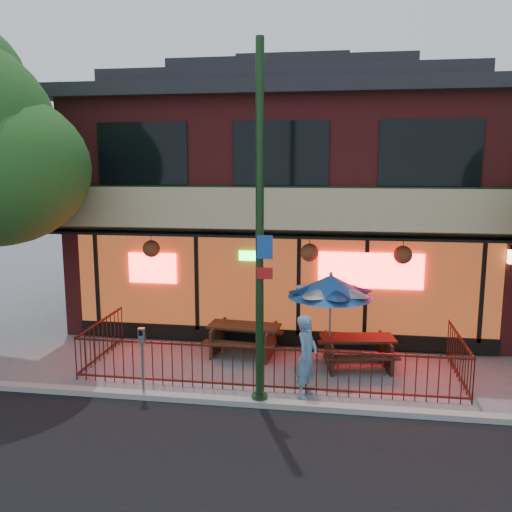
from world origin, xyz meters
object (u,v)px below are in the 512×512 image
(picnic_table_right, at_px, (357,347))
(patio_umbrella, at_px, (331,286))
(picnic_table_left, at_px, (244,335))
(parking_meter_near, at_px, (142,351))
(pedestrian, at_px, (307,356))
(street_light, at_px, (260,248))

(picnic_table_right, bearing_deg, patio_umbrella, -178.34)
(picnic_table_left, xyz_separation_m, parking_meter_near, (-1.59, -2.88, 0.51))
(patio_umbrella, xyz_separation_m, parking_meter_near, (-3.73, -2.38, -0.94))
(picnic_table_right, distance_m, parking_meter_near, 5.02)
(pedestrian, distance_m, parking_meter_near, 3.35)
(pedestrian, bearing_deg, picnic_table_left, 54.65)
(picnic_table_right, distance_m, patio_umbrella, 1.60)
(patio_umbrella, distance_m, parking_meter_near, 4.52)
(picnic_table_right, distance_m, pedestrian, 2.15)
(street_light, distance_m, pedestrian, 2.51)
(pedestrian, relative_size, parking_meter_near, 1.16)
(picnic_table_left, relative_size, patio_umbrella, 0.83)
(patio_umbrella, height_order, pedestrian, patio_umbrella)
(patio_umbrella, bearing_deg, parking_meter_near, -147.43)
(picnic_table_right, bearing_deg, parking_meter_near, -151.28)
(picnic_table_right, xyz_separation_m, parking_meter_near, (-4.38, -2.40, 0.52))
(street_light, relative_size, parking_meter_near, 4.72)
(parking_meter_near, bearing_deg, picnic_table_left, 61.06)
(street_light, bearing_deg, picnic_table_left, 105.97)
(picnic_table_left, bearing_deg, picnic_table_right, -9.79)
(street_light, distance_m, picnic_table_left, 3.94)
(picnic_table_left, height_order, parking_meter_near, parking_meter_near)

